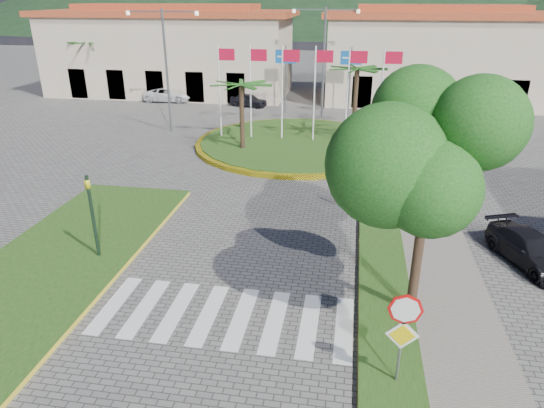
% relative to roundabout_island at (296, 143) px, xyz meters
% --- Properties ---
extents(sidewalk_right, '(4.00, 28.00, 0.15)m').
position_rel_roundabout_island_xyz_m(sidewalk_right, '(6.00, -20.00, -0.10)').
color(sidewalk_right, gray).
rests_on(sidewalk_right, ground).
extents(verge_right, '(1.60, 28.00, 0.18)m').
position_rel_roundabout_island_xyz_m(verge_right, '(4.80, -20.00, -0.08)').
color(verge_right, '#204112').
rests_on(verge_right, ground).
extents(median_left, '(5.00, 14.00, 0.18)m').
position_rel_roundabout_island_xyz_m(median_left, '(-6.50, -16.00, -0.08)').
color(median_left, '#204112').
rests_on(median_left, ground).
extents(crosswalk, '(8.00, 3.00, 0.01)m').
position_rel_roundabout_island_xyz_m(crosswalk, '(-0.00, -18.00, -0.17)').
color(crosswalk, silver).
rests_on(crosswalk, ground).
extents(roundabout_island, '(12.70, 12.70, 6.00)m').
position_rel_roundabout_island_xyz_m(roundabout_island, '(0.00, 0.00, 0.00)').
color(roundabout_island, yellow).
rests_on(roundabout_island, ground).
extents(stop_sign, '(0.80, 0.11, 2.65)m').
position_rel_roundabout_island_xyz_m(stop_sign, '(4.90, -20.04, 1.62)').
color(stop_sign, slate).
rests_on(stop_sign, ground).
extents(deciduous_tree, '(3.60, 3.60, 6.80)m').
position_rel_roundabout_island_xyz_m(deciduous_tree, '(5.50, -17.00, 5.00)').
color(deciduous_tree, black).
rests_on(deciduous_tree, ground).
extents(traffic_light_left, '(0.15, 0.18, 3.20)m').
position_rel_roundabout_island_xyz_m(traffic_light_left, '(-5.20, -15.50, 1.77)').
color(traffic_light_left, black).
rests_on(traffic_light_left, ground).
extents(traffic_light_right, '(0.15, 0.18, 3.20)m').
position_rel_roundabout_island_xyz_m(traffic_light_right, '(4.50, -10.00, 1.77)').
color(traffic_light_right, black).
rests_on(traffic_light_right, ground).
extents(traffic_light_far, '(0.18, 0.15, 3.20)m').
position_rel_roundabout_island_xyz_m(traffic_light_far, '(8.00, 4.00, 1.77)').
color(traffic_light_far, black).
rests_on(traffic_light_far, ground).
extents(direction_sign_west, '(1.60, 0.14, 5.20)m').
position_rel_roundabout_island_xyz_m(direction_sign_west, '(-2.00, 8.97, 3.36)').
color(direction_sign_west, slate).
rests_on(direction_sign_west, ground).
extents(direction_sign_east, '(1.60, 0.14, 5.20)m').
position_rel_roundabout_island_xyz_m(direction_sign_east, '(3.00, 8.97, 3.36)').
color(direction_sign_east, slate).
rests_on(direction_sign_east, ground).
extents(street_lamp_centre, '(4.80, 0.16, 8.00)m').
position_rel_roundabout_island_xyz_m(street_lamp_centre, '(1.00, 8.00, 4.32)').
color(street_lamp_centre, slate).
rests_on(street_lamp_centre, ground).
extents(street_lamp_west, '(4.80, 0.16, 8.00)m').
position_rel_roundabout_island_xyz_m(street_lamp_west, '(-9.00, 2.00, 4.32)').
color(street_lamp_west, slate).
rests_on(street_lamp_west, ground).
extents(building_left, '(23.32, 9.54, 8.05)m').
position_rel_roundabout_island_xyz_m(building_left, '(-14.00, 16.00, 3.73)').
color(building_left, beige).
rests_on(building_left, ground).
extents(building_right, '(19.08, 9.54, 8.05)m').
position_rel_roundabout_island_xyz_m(building_right, '(10.00, 16.00, 3.73)').
color(building_right, beige).
rests_on(building_right, ground).
extents(white_van, '(4.48, 2.31, 1.21)m').
position_rel_roundabout_island_xyz_m(white_van, '(-12.97, 11.88, 0.43)').
color(white_van, white).
rests_on(white_van, ground).
extents(car_dark_a, '(3.40, 2.01, 1.09)m').
position_rel_roundabout_island_xyz_m(car_dark_a, '(-5.45, 11.00, 0.37)').
color(car_dark_a, black).
rests_on(car_dark_a, ground).
extents(car_dark_b, '(3.44, 1.64, 1.09)m').
position_rel_roundabout_island_xyz_m(car_dark_b, '(5.46, 13.18, 0.37)').
color(car_dark_b, black).
rests_on(car_dark_b, ground).
extents(car_side_right, '(2.81, 4.10, 1.10)m').
position_rel_roundabout_island_xyz_m(car_side_right, '(9.90, -13.19, 0.38)').
color(car_side_right, black).
rests_on(car_side_right, ground).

